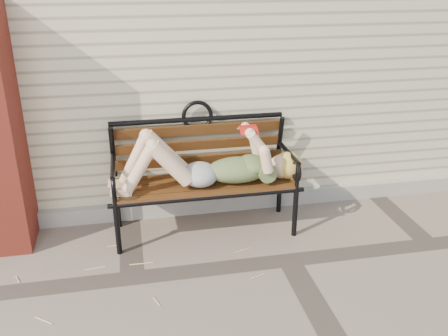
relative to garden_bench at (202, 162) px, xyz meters
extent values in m
plane|color=#746659|center=(0.59, -0.71, -0.62)|extent=(80.00, 80.00, 0.00)
cube|color=beige|center=(0.59, 2.29, 0.88)|extent=(8.00, 4.00, 3.00)
cube|color=#B0A89F|center=(0.59, 0.26, -0.55)|extent=(8.00, 0.10, 0.15)
cylinder|color=black|center=(-0.75, -0.34, -0.39)|extent=(0.04, 0.04, 0.46)
cylinder|color=black|center=(-0.75, 0.12, -0.39)|extent=(0.04, 0.04, 0.46)
cylinder|color=black|center=(0.75, -0.34, -0.39)|extent=(0.04, 0.04, 0.46)
cylinder|color=black|center=(0.75, 0.12, -0.39)|extent=(0.04, 0.04, 0.46)
cube|color=#4E2E14|center=(0.00, -0.11, -0.16)|extent=(1.55, 0.50, 0.03)
cylinder|color=black|center=(0.00, -0.34, -0.18)|extent=(1.63, 0.04, 0.04)
cylinder|color=black|center=(0.00, 0.12, -0.18)|extent=(1.63, 0.04, 0.04)
torus|color=black|center=(0.00, 0.23, 0.35)|extent=(0.28, 0.04, 0.28)
ellipsoid|color=#0B3E4F|center=(0.29, -0.14, -0.04)|extent=(0.55, 0.32, 0.21)
ellipsoid|color=#0B3E4F|center=(0.41, -0.14, 0.00)|extent=(0.26, 0.31, 0.16)
ellipsoid|color=#9D9DA2|center=(-0.04, -0.14, -0.06)|extent=(0.31, 0.35, 0.19)
sphere|color=beige|center=(0.68, -0.14, -0.04)|extent=(0.22, 0.22, 0.22)
ellipsoid|color=#E0B154|center=(0.73, -0.14, -0.04)|extent=(0.25, 0.26, 0.23)
cube|color=#B11814|center=(0.37, -0.14, 0.35)|extent=(0.14, 0.02, 0.02)
cube|color=beige|center=(0.37, -0.18, 0.32)|extent=(0.14, 0.09, 0.05)
cube|color=beige|center=(0.37, -0.09, 0.32)|extent=(0.14, 0.09, 0.05)
cube|color=#B11814|center=(0.37, -0.18, 0.32)|extent=(0.15, 0.10, 0.05)
cube|color=#B11814|center=(0.37, -0.09, 0.32)|extent=(0.15, 0.10, 0.05)
cylinder|color=#E5BD6F|center=(0.46, -0.75, -0.62)|extent=(0.08, 0.06, 0.01)
cylinder|color=#E5BD6F|center=(-0.52, -1.06, -0.62)|extent=(0.05, 0.12, 0.01)
cylinder|color=#E5BD6F|center=(-1.23, -1.20, -0.62)|extent=(0.14, 0.09, 0.01)
cylinder|color=#E5BD6F|center=(-0.41, -0.44, -0.62)|extent=(0.11, 0.02, 0.01)
cylinder|color=#E5BD6F|center=(-1.31, -0.98, -0.62)|extent=(0.10, 0.01, 0.01)
cylinder|color=#E5BD6F|center=(-1.08, -0.53, -0.62)|extent=(0.09, 0.08, 0.01)
camera|label=1|loc=(-0.60, -3.97, 1.63)|focal=40.00mm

